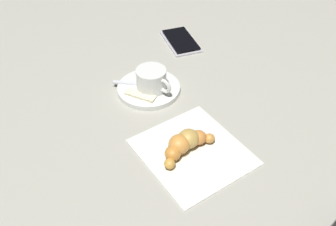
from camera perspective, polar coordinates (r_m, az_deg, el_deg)
The scene contains 8 objects.
ground_plane at distance 0.78m, azimuth -1.08°, elevation -0.56°, with size 1.80×1.80×0.00m, color #A6A395.
saucer at distance 0.84m, azimuth -2.95°, elevation 3.73°, with size 0.14×0.14×0.01m, color silver.
espresso_cup at distance 0.82m, azimuth -2.49°, elevation 5.10°, with size 0.09×0.07×0.05m.
teaspoon at distance 0.83m, azimuth -2.86°, elevation 4.25°, with size 0.09×0.11×0.01m.
sugar_packet at distance 0.81m, azimuth -4.22°, elevation 2.71°, with size 0.07×0.02×0.01m, color beige.
napkin at distance 0.70m, azimuth 3.53°, elevation -5.97°, with size 0.19×0.18×0.00m, color silver.
croissant at distance 0.69m, azimuth 2.58°, elevation -4.64°, with size 0.06×0.13×0.04m.
cell_phone at distance 1.01m, azimuth 1.96°, elevation 10.95°, with size 0.14×0.10×0.01m.
Camera 1 is at (-0.50, 0.29, 0.52)m, focal length 39.96 mm.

